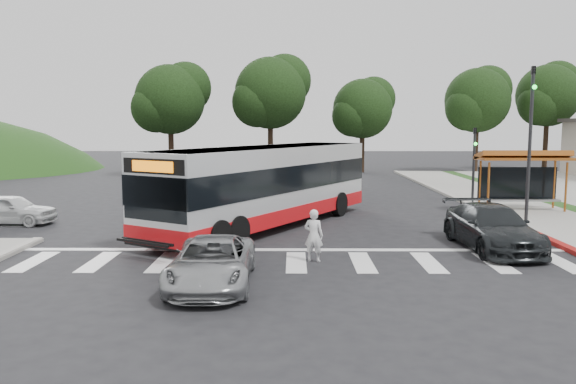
{
  "coord_description": "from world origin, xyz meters",
  "views": [
    {
      "loc": [
        -0.11,
        -21.59,
        4.11
      ],
      "look_at": [
        -0.29,
        -0.42,
        1.6
      ],
      "focal_mm": 35.0,
      "sensor_mm": 36.0,
      "label": 1
    }
  ],
  "objects_px": {
    "transit_bus": "(267,187)",
    "dark_sedan": "(492,227)",
    "silver_suv_south": "(212,263)",
    "pedestrian": "(314,235)"
  },
  "relations": [
    {
      "from": "dark_sedan",
      "to": "pedestrian",
      "type": "bearing_deg",
      "value": -167.04
    },
    {
      "from": "transit_bus",
      "to": "silver_suv_south",
      "type": "bearing_deg",
      "value": -66.1
    },
    {
      "from": "pedestrian",
      "to": "dark_sedan",
      "type": "distance_m",
      "value": 6.27
    },
    {
      "from": "dark_sedan",
      "to": "silver_suv_south",
      "type": "height_order",
      "value": "dark_sedan"
    },
    {
      "from": "pedestrian",
      "to": "silver_suv_south",
      "type": "bearing_deg",
      "value": 60.83
    },
    {
      "from": "pedestrian",
      "to": "dark_sedan",
      "type": "bearing_deg",
      "value": -147.03
    },
    {
      "from": "silver_suv_south",
      "to": "dark_sedan",
      "type": "bearing_deg",
      "value": 26.1
    },
    {
      "from": "transit_bus",
      "to": "pedestrian",
      "type": "height_order",
      "value": "transit_bus"
    },
    {
      "from": "transit_bus",
      "to": "dark_sedan",
      "type": "height_order",
      "value": "transit_bus"
    },
    {
      "from": "dark_sedan",
      "to": "silver_suv_south",
      "type": "xyz_separation_m",
      "value": [
        -8.73,
        -4.44,
        -0.12
      ]
    }
  ]
}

